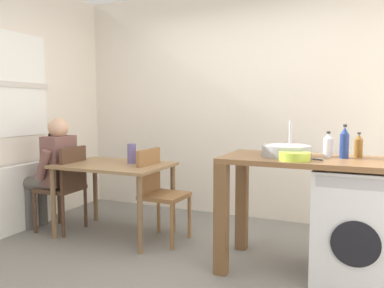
{
  "coord_description": "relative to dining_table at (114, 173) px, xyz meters",
  "views": [
    {
      "loc": [
        1.22,
        -2.61,
        1.31
      ],
      "look_at": [
        -0.11,
        0.45,
        0.98
      ],
      "focal_mm": 35.18,
      "sensor_mm": 36.0,
      "label": 1
    }
  ],
  "objects": [
    {
      "name": "chair_person_seat",
      "position": [
        -0.55,
        -0.1,
        -0.14
      ],
      "size": [
        0.41,
        0.41,
        0.9
      ],
      "rotation": [
        0.0,
        0.0,
        1.61
      ],
      "color": "#4C3323",
      "rests_on": "ground_plane"
    },
    {
      "name": "seated_person",
      "position": [
        -0.71,
        -0.1,
        0.03
      ],
      "size": [
        0.5,
        0.52,
        1.2
      ],
      "rotation": [
        0.0,
        0.0,
        1.61
      ],
      "color": "#595651",
      "rests_on": "ground_plane"
    },
    {
      "name": "scissors",
      "position": [
        1.95,
        -0.23,
        0.28
      ],
      "size": [
        0.15,
        0.06,
        0.01
      ],
      "color": "#B2B2B7",
      "rests_on": "kitchen_counter"
    },
    {
      "name": "radiator",
      "position": [
        -1.02,
        -0.23,
        -0.29
      ],
      "size": [
        0.1,
        0.8,
        0.7
      ],
      "primitive_type": "cube",
      "color": "white",
      "rests_on": "ground_plane"
    },
    {
      "name": "wall_back",
      "position": [
        1.0,
        1.22,
        0.71
      ],
      "size": [
        4.6,
        0.1,
        2.7
      ],
      "primitive_type": "cube",
      "color": "silver",
      "rests_on": "ground_plane"
    },
    {
      "name": "bottle_squat_brown",
      "position": [
        2.16,
        -0.06,
        0.39
      ],
      "size": [
        0.07,
        0.07,
        0.26
      ],
      "color": "navy",
      "rests_on": "kitchen_counter"
    },
    {
      "name": "vase",
      "position": [
        0.15,
        0.1,
        0.2
      ],
      "size": [
        0.09,
        0.09,
        0.2
      ],
      "primitive_type": "cylinder",
      "color": "slate",
      "rests_on": "dining_table"
    },
    {
      "name": "tap",
      "position": [
        1.73,
        0.05,
        0.42
      ],
      "size": [
        0.02,
        0.02,
        0.28
      ],
      "primitive_type": "cylinder",
      "color": "#B2B2B7",
      "rests_on": "kitchen_counter"
    },
    {
      "name": "dining_table",
      "position": [
        0.0,
        0.0,
        0.0
      ],
      "size": [
        1.1,
        0.76,
        0.74
      ],
      "color": "olive",
      "rests_on": "ground_plane"
    },
    {
      "name": "mixing_bowl",
      "position": [
        1.83,
        -0.33,
        0.31
      ],
      "size": [
        0.23,
        0.23,
        0.06
      ],
      "color": "#A8C63D",
      "rests_on": "kitchen_counter"
    },
    {
      "name": "washing_machine",
      "position": [
        2.26,
        -0.14,
        -0.21
      ],
      "size": [
        0.6,
        0.61,
        0.86
      ],
      "color": "silver",
      "rests_on": "ground_plane"
    },
    {
      "name": "ground_plane",
      "position": [
        1.0,
        -0.53,
        -0.64
      ],
      "size": [
        5.46,
        5.46,
        0.0
      ],
      "primitive_type": "plane",
      "color": "slate"
    },
    {
      "name": "bottle_clear_small",
      "position": [
        2.26,
        0.05,
        0.36
      ],
      "size": [
        0.06,
        0.06,
        0.19
      ],
      "color": "brown",
      "rests_on": "kitchen_counter"
    },
    {
      "name": "kitchen_counter",
      "position": [
        1.79,
        -0.13,
        0.12
      ],
      "size": [
        1.5,
        0.68,
        0.92
      ],
      "color": "brown",
      "rests_on": "ground_plane"
    },
    {
      "name": "bottle_tall_green",
      "position": [
        2.04,
        -0.02,
        0.37
      ],
      "size": [
        0.07,
        0.07,
        0.2
      ],
      "color": "silver",
      "rests_on": "kitchen_counter"
    },
    {
      "name": "sink_basin",
      "position": [
        1.73,
        -0.13,
        0.32
      ],
      "size": [
        0.38,
        0.38,
        0.09
      ],
      "primitive_type": "cylinder",
      "color": "#9EA0A5",
      "rests_on": "kitchen_counter"
    },
    {
      "name": "chair_opposite",
      "position": [
        0.48,
        0.05,
        -0.14
      ],
      "size": [
        0.42,
        0.42,
        0.9
      ],
      "rotation": [
        0.0,
        0.0,
        -1.62
      ],
      "color": "olive",
      "rests_on": "ground_plane"
    }
  ]
}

